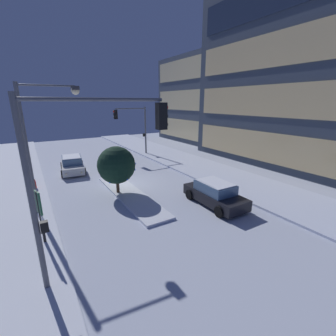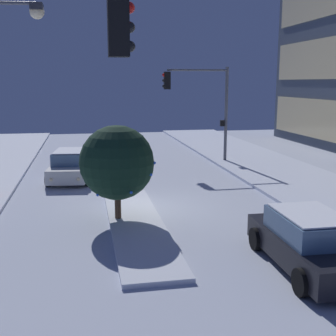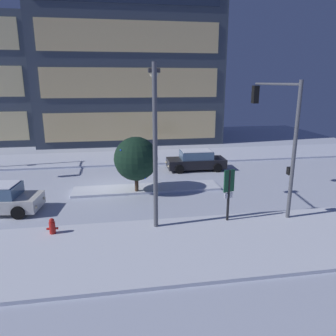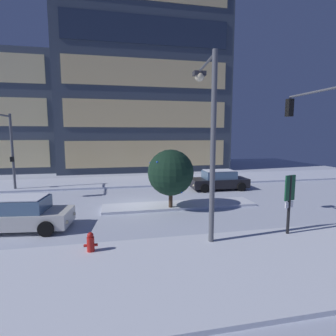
{
  "view_description": "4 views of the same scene",
  "coord_description": "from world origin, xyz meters",
  "px_view_note": "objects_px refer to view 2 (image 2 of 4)",
  "views": [
    {
      "loc": [
        16.0,
        -6.0,
        6.29
      ],
      "look_at": [
        4.04,
        1.37,
        2.18
      ],
      "focal_mm": 24.36,
      "sensor_mm": 36.0,
      "label": 1
    },
    {
      "loc": [
        16.15,
        -2.21,
        4.83
      ],
      "look_at": [
        2.95,
        0.33,
        2.17
      ],
      "focal_mm": 46.58,
      "sensor_mm": 36.0,
      "label": 2
    },
    {
      "loc": [
        0.29,
        -19.49,
        6.48
      ],
      "look_at": [
        3.63,
        0.77,
        0.96
      ],
      "focal_mm": 34.49,
      "sensor_mm": 36.0,
      "label": 3
    },
    {
      "loc": [
        -1.69,
        -15.47,
        4.28
      ],
      "look_at": [
        2.0,
        2.37,
        1.91
      ],
      "focal_mm": 28.46,
      "sensor_mm": 36.0,
      "label": 4
    }
  ],
  "objects_px": {
    "car_near": "(71,166)",
    "traffic_light_corner_far_left": "(202,98)",
    "car_far": "(309,242)",
    "decorated_tree_median": "(117,163)"
  },
  "relations": [
    {
      "from": "car_near",
      "to": "car_far",
      "type": "distance_m",
      "value": 13.66
    },
    {
      "from": "car_near",
      "to": "traffic_light_corner_far_left",
      "type": "distance_m",
      "value": 8.82
    },
    {
      "from": "car_far",
      "to": "car_near",
      "type": "bearing_deg",
      "value": 29.04
    },
    {
      "from": "car_near",
      "to": "car_far",
      "type": "height_order",
      "value": "same"
    },
    {
      "from": "traffic_light_corner_far_left",
      "to": "decorated_tree_median",
      "type": "xyz_separation_m",
      "value": [
        10.44,
        -5.82,
        -1.8
      ]
    },
    {
      "from": "traffic_light_corner_far_left",
      "to": "decorated_tree_median",
      "type": "height_order",
      "value": "traffic_light_corner_far_left"
    },
    {
      "from": "traffic_light_corner_far_left",
      "to": "car_near",
      "type": "bearing_deg",
      "value": 22.67
    },
    {
      "from": "car_far",
      "to": "decorated_tree_median",
      "type": "xyz_separation_m",
      "value": [
        -4.8,
        -4.63,
        1.41
      ]
    },
    {
      "from": "car_near",
      "to": "car_far",
      "type": "bearing_deg",
      "value": 34.65
    },
    {
      "from": "car_near",
      "to": "decorated_tree_median",
      "type": "distance_m",
      "value": 7.61
    }
  ]
}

